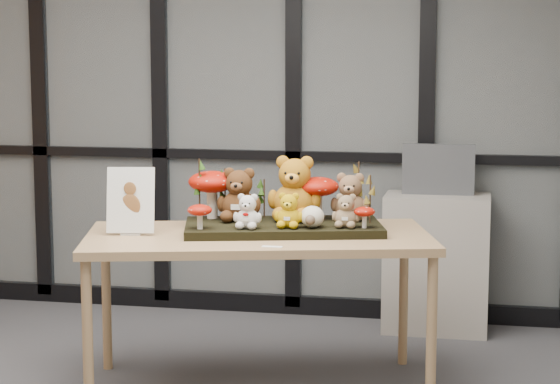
% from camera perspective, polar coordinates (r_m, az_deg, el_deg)
% --- Properties ---
extents(room_shell, '(5.00, 5.00, 5.00)m').
position_cam_1_polar(room_shell, '(4.28, -11.46, 7.25)').
color(room_shell, '#A9A69F').
rests_on(room_shell, floor).
extents(glass_partition, '(4.90, 0.06, 2.78)m').
position_cam_1_polar(glass_partition, '(6.64, -3.06, 5.29)').
color(glass_partition, '#2D383F').
rests_on(glass_partition, floor).
extents(display_table, '(1.88, 1.27, 0.81)m').
position_cam_1_polar(display_table, '(5.11, -1.23, -3.10)').
color(display_table, '#A77D5B').
rests_on(display_table, floor).
extents(diorama_tray, '(1.08, 0.73, 0.04)m').
position_cam_1_polar(diorama_tray, '(5.16, 0.18, -2.01)').
color(diorama_tray, black).
rests_on(diorama_tray, display_table).
extents(bear_pooh_yellow, '(0.34, 0.32, 0.37)m').
position_cam_1_polar(bear_pooh_yellow, '(5.24, 0.84, 0.41)').
color(bear_pooh_yellow, '#B06F15').
rests_on(bear_pooh_yellow, diorama_tray).
extents(bear_brown_medium, '(0.28, 0.26, 0.30)m').
position_cam_1_polar(bear_brown_medium, '(5.21, -2.30, 0.01)').
color(bear_brown_medium, '#4C2A13').
rests_on(bear_brown_medium, diorama_tray).
extents(bear_tan_back, '(0.25, 0.23, 0.27)m').
position_cam_1_polar(bear_tan_back, '(5.27, 3.98, -0.11)').
color(bear_tan_back, brown).
rests_on(bear_tan_back, diorama_tray).
extents(bear_small_yellow, '(0.18, 0.17, 0.19)m').
position_cam_1_polar(bear_small_yellow, '(5.02, 0.51, -0.93)').
color(bear_small_yellow, '#D4A10A').
rests_on(bear_small_yellow, diorama_tray).
extents(bear_white_bow, '(0.17, 0.16, 0.19)m').
position_cam_1_polar(bear_white_bow, '(5.00, -1.83, -0.98)').
color(bear_white_bow, silver).
rests_on(bear_white_bow, diorama_tray).
extents(bear_beige_small, '(0.17, 0.16, 0.19)m').
position_cam_1_polar(bear_beige_small, '(5.04, 3.75, -0.95)').
color(bear_beige_small, '#8C7150').
rests_on(bear_beige_small, diorama_tray).
extents(plush_cream_hedgehog, '(0.11, 0.10, 0.12)m').
position_cam_1_polar(plush_cream_hedgehog, '(5.03, 1.83, -1.34)').
color(plush_cream_hedgehog, '#EFE6CE').
rests_on(plush_cream_hedgehog, diorama_tray).
extents(mushroom_back_left, '(0.25, 0.25, 0.28)m').
position_cam_1_polar(mushroom_back_left, '(5.31, -3.84, -0.01)').
color(mushroom_back_left, '#9E1105').
rests_on(mushroom_back_left, diorama_tray).
extents(mushroom_back_right, '(0.22, 0.22, 0.24)m').
position_cam_1_polar(mushroom_back_right, '(5.27, 2.13, -0.22)').
color(mushroom_back_right, '#9E1105').
rests_on(mushroom_back_right, diorama_tray).
extents(mushroom_front_left, '(0.12, 0.12, 0.13)m').
position_cam_1_polar(mushroom_front_left, '(4.99, -4.53, -1.33)').
color(mushroom_front_left, '#9E1105').
rests_on(mushroom_front_left, diorama_tray).
extents(mushroom_front_right, '(0.11, 0.11, 0.12)m').
position_cam_1_polar(mushroom_front_right, '(5.03, 4.77, -1.37)').
color(mushroom_front_right, '#9E1105').
rests_on(mushroom_front_right, diorama_tray).
extents(sprig_green_far_left, '(0.05, 0.05, 0.32)m').
position_cam_1_polar(sprig_green_far_left, '(5.25, -4.55, 0.15)').
color(sprig_green_far_left, '#163C0D').
rests_on(sprig_green_far_left, diorama_tray).
extents(sprig_green_mid_left, '(0.05, 0.05, 0.26)m').
position_cam_1_polar(sprig_green_mid_left, '(5.31, -3.11, -0.07)').
color(sprig_green_mid_left, '#163C0D').
rests_on(sprig_green_mid_left, diorama_tray).
extents(sprig_dry_far_right, '(0.05, 0.05, 0.30)m').
position_cam_1_polar(sprig_dry_far_right, '(5.28, 4.44, 0.08)').
color(sprig_dry_far_right, brown).
rests_on(sprig_dry_far_right, diorama_tray).
extents(sprig_dry_mid_right, '(0.05, 0.05, 0.25)m').
position_cam_1_polar(sprig_dry_mid_right, '(5.16, 5.09, -0.40)').
color(sprig_dry_mid_right, brown).
rests_on(sprig_dry_mid_right, diorama_tray).
extents(sprig_green_centre, '(0.05, 0.05, 0.20)m').
position_cam_1_polar(sprig_green_centre, '(5.33, -0.89, -0.36)').
color(sprig_green_centre, '#163C0D').
rests_on(sprig_green_centre, diorama_tray).
extents(sign_holder, '(0.25, 0.11, 0.34)m').
position_cam_1_polar(sign_holder, '(5.11, -8.41, -0.61)').
color(sign_holder, silver).
rests_on(sign_holder, display_table).
extents(label_card, '(0.10, 0.03, 0.00)m').
position_cam_1_polar(label_card, '(4.76, -0.45, -3.10)').
color(label_card, white).
rests_on(label_card, display_table).
extents(cabinet, '(0.64, 0.37, 0.85)m').
position_cam_1_polar(cabinet, '(6.33, 8.78, -3.98)').
color(cabinet, gray).
rests_on(cabinet, floor).
extents(monitor, '(0.44, 0.05, 0.31)m').
position_cam_1_polar(monitor, '(6.26, 8.90, 1.26)').
color(monitor, '#4B4D52').
rests_on(monitor, cabinet).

